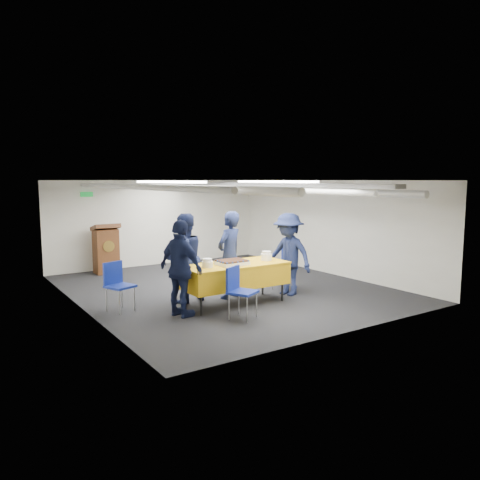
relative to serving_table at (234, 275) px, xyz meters
name	(u,v)px	position (x,y,z in m)	size (l,w,h in m)	color
ground	(226,288)	(0.54, 1.18, -0.56)	(7.00, 7.00, 0.00)	black
room_shell	(219,203)	(0.63, 1.59, 1.25)	(6.00, 7.00, 2.30)	silver
serving_table	(234,275)	(0.00, 0.00, 0.00)	(2.01, 0.87, 0.77)	black
sheet_cake	(232,262)	(-0.10, -0.07, 0.26)	(0.54, 0.42, 0.09)	white
plate_stack_left	(207,263)	(-0.60, -0.05, 0.28)	(0.20, 0.20, 0.16)	white
plate_stack_right	(266,256)	(0.70, -0.05, 0.29)	(0.21, 0.21, 0.18)	white
podium	(106,249)	(-1.06, 4.22, 0.05)	(0.62, 0.53, 1.25)	brown
chair_near	(238,287)	(-0.42, -0.76, -0.03)	(0.57, 0.57, 0.87)	gray
chair_right	(286,264)	(1.59, 0.43, -0.03)	(0.52, 0.52, 0.87)	gray
chair_left	(117,281)	(-1.96, 0.79, -0.03)	(0.54, 0.54, 0.87)	gray
sailor_a	(230,255)	(0.19, 0.46, 0.30)	(0.62, 0.41, 1.71)	black
sailor_b	(184,258)	(-0.70, 0.67, 0.29)	(0.82, 0.64, 1.69)	black
sailor_c	(181,269)	(-1.18, -0.16, 0.27)	(0.97, 0.40, 1.65)	black
sailor_d	(288,254)	(1.30, 0.02, 0.27)	(1.07, 0.61, 1.66)	black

